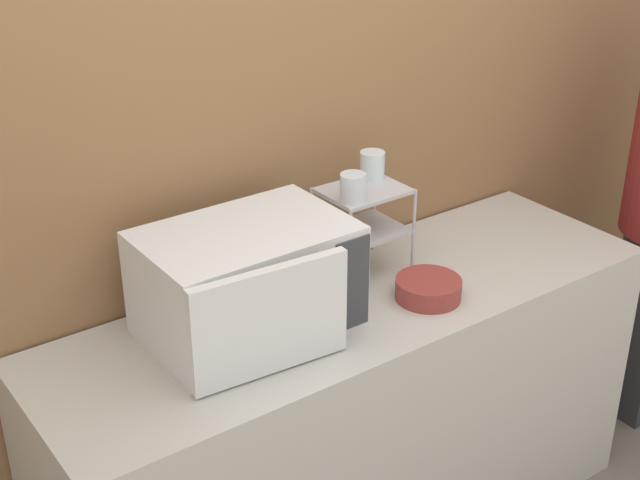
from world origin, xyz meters
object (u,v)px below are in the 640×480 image
object	(u,v)px
glass_front_left	(353,188)
microwave	(248,283)
glass_back_right	(372,165)
bowl	(428,289)
dish_rack	(363,213)

from	to	relation	value
glass_front_left	microwave	bearing A→B (deg)	-173.35
glass_front_left	glass_back_right	bearing A→B (deg)	34.31
glass_front_left	bowl	xyz separation A→B (m)	(0.14, -0.20, -0.30)
glass_back_right	bowl	size ratio (longest dim) A/B	0.43
bowl	microwave	bearing A→B (deg)	163.94
dish_rack	bowl	xyz separation A→B (m)	(0.05, -0.25, -0.17)
glass_front_left	bowl	bearing A→B (deg)	-55.64
dish_rack	glass_front_left	size ratio (longest dim) A/B	3.30
dish_rack	bowl	world-z (taller)	dish_rack
bowl	glass_back_right	bearing A→B (deg)	85.46
glass_front_left	glass_back_right	xyz separation A→B (m)	(0.16, 0.11, 0.00)
glass_front_left	glass_back_right	distance (m)	0.20
microwave	dish_rack	distance (m)	0.49
dish_rack	glass_front_left	bearing A→B (deg)	-146.83
glass_front_left	glass_back_right	world-z (taller)	same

